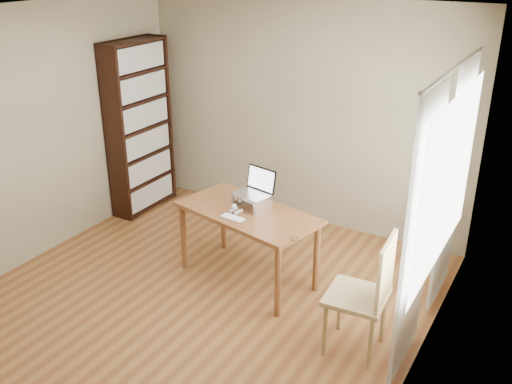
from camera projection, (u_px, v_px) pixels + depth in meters
name	position (u px, v px, depth m)	size (l,w,h in m)	color
room	(186.00, 178.00, 4.75)	(4.04, 4.54, 2.64)	brown
bookshelf	(140.00, 127.00, 6.93)	(0.30, 0.90, 2.10)	black
curtains	(437.00, 206.00, 4.55)	(0.03, 1.90, 2.25)	white
desk	(248.00, 220.00, 5.49)	(1.49, 0.96, 0.75)	brown
laptop_stand	(252.00, 200.00, 5.48)	(0.32, 0.25, 0.13)	silver
laptop	(255.00, 187.00, 5.48)	(0.39, 0.35, 0.24)	silver
keyboard	(233.00, 218.00, 5.28)	(0.26, 0.13, 0.02)	silver
coaster	(294.00, 238.00, 4.93)	(0.09, 0.09, 0.01)	brown
cat	(250.00, 199.00, 5.52)	(0.25, 0.49, 0.16)	#443D35
chair	(367.00, 292.00, 4.48)	(0.50, 0.50, 1.06)	tan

